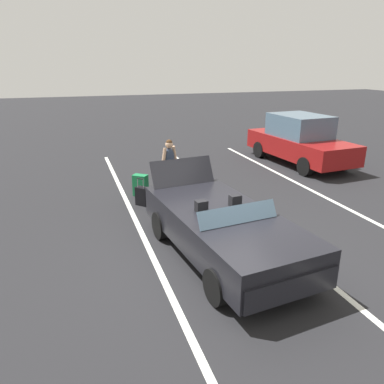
% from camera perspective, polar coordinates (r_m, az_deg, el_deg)
% --- Properties ---
extents(ground_plane, '(80.00, 80.00, 0.00)m').
position_cam_1_polar(ground_plane, '(7.41, 4.69, -9.86)').
color(ground_plane, black).
extents(lot_line_near, '(18.00, 0.12, 0.01)m').
position_cam_1_polar(lot_line_near, '(7.06, -5.32, -11.48)').
color(lot_line_near, silver).
rests_on(lot_line_near, ground_plane).
extents(lot_line_mid, '(18.00, 0.12, 0.01)m').
position_cam_1_polar(lot_line_mid, '(8.01, 14.02, -8.07)').
color(lot_line_mid, silver).
rests_on(lot_line_mid, ground_plane).
extents(convertible_car, '(4.35, 2.20, 1.51)m').
position_cam_1_polar(convertible_car, '(6.99, 5.62, -6.32)').
color(convertible_car, black).
rests_on(convertible_car, ground_plane).
extents(suitcase_large_black, '(0.40, 0.54, 1.05)m').
position_cam_1_polar(suitcase_large_black, '(9.64, -3.30, -0.36)').
color(suitcase_large_black, black).
rests_on(suitcase_large_black, ground_plane).
extents(suitcase_medium_bright, '(0.44, 0.46, 0.62)m').
position_cam_1_polar(suitcase_medium_bright, '(10.63, -7.93, 1.01)').
color(suitcase_medium_bright, '#19723F').
rests_on(suitcase_medium_bright, ground_plane).
extents(suitcase_small_carryon, '(0.39, 0.38, 0.77)m').
position_cam_1_polar(suitcase_small_carryon, '(9.94, -7.66, -0.62)').
color(suitcase_small_carryon, black).
rests_on(suitcase_small_carryon, ground_plane).
extents(traveler_person, '(0.36, 0.57, 1.65)m').
position_cam_1_polar(traveler_person, '(10.26, -3.48, 4.13)').
color(traveler_person, black).
rests_on(traveler_person, ground_plane).
extents(parked_sedan_near, '(4.63, 2.15, 1.82)m').
position_cam_1_polar(parked_sedan_near, '(14.48, 16.25, 7.68)').
color(parked_sedan_near, maroon).
rests_on(parked_sedan_near, ground_plane).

